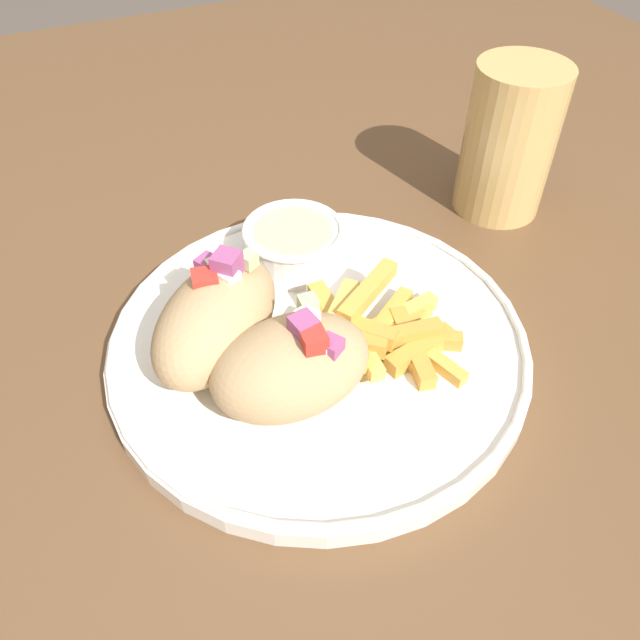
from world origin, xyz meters
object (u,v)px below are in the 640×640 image
object	(u,v)px
pita_sandwich_far	(216,318)
water_glass	(507,148)
fries_pile	(378,332)
plate	(320,344)
sauce_ramekin	(294,242)
pita_sandwich_near	(296,364)

from	to	relation	value
pita_sandwich_far	water_glass	xyz separation A→B (m)	(0.29, 0.08, 0.01)
pita_sandwich_far	fries_pile	world-z (taller)	pita_sandwich_far
plate	sauce_ramekin	world-z (taller)	sauce_ramekin
fries_pile	pita_sandwich_near	bearing A→B (deg)	-166.69
pita_sandwich_near	plate	bearing A→B (deg)	44.26
water_glass	fries_pile	bearing A→B (deg)	-147.30
sauce_ramekin	water_glass	size ratio (longest dim) A/B	0.61
plate	water_glass	bearing A→B (deg)	24.39
pita_sandwich_near	fries_pile	bearing A→B (deg)	10.14
sauce_ramekin	plate	bearing A→B (deg)	-101.20
fries_pile	water_glass	size ratio (longest dim) A/B	0.88
pita_sandwich_near	water_glass	distance (m)	0.29
plate	pita_sandwich_far	bearing A→B (deg)	162.68
plate	pita_sandwich_near	distance (m)	0.06
pita_sandwich_near	water_glass	bearing A→B (deg)	24.97
fries_pile	pita_sandwich_far	bearing A→B (deg)	158.28
plate	pita_sandwich_far	distance (m)	0.08
pita_sandwich_near	fries_pile	distance (m)	0.07
fries_pile	water_glass	xyz separation A→B (m)	(0.19, 0.12, 0.03)
pita_sandwich_near	sauce_ramekin	size ratio (longest dim) A/B	1.35
pita_sandwich_far	fries_pile	xyz separation A→B (m)	(0.10, -0.04, -0.02)
water_glass	pita_sandwich_far	bearing A→B (deg)	-164.41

